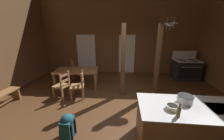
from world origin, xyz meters
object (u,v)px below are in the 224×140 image
at_px(bottle_tall_on_counter, 179,111).
at_px(ladderback_chair_at_table_end, 79,86).
at_px(mixing_bowl_on_counter, 172,107).
at_px(stove_range, 186,69).
at_px(ladderback_chair_by_post, 76,70).
at_px(ladderback_chair_near_window, 62,85).
at_px(backpack, 68,126).
at_px(dining_table, 77,72).
at_px(kitchen_island, 193,127).
at_px(stockpot_on_counter, 185,99).

bearing_deg(bottle_tall_on_counter, ladderback_chair_at_table_end, 138.80).
height_order(mixing_bowl_on_counter, bottle_tall_on_counter, bottle_tall_on_counter).
height_order(stove_range, ladderback_chair_by_post, stove_range).
height_order(ladderback_chair_near_window, ladderback_chair_at_table_end, same).
distance_m(backpack, mixing_bowl_on_counter, 2.17).
distance_m(mixing_bowl_on_counter, bottle_tall_on_counter, 0.21).
relative_size(ladderback_chair_at_table_end, backpack, 1.59).
bearing_deg(mixing_bowl_on_counter, ladderback_chair_near_window, 147.60).
bearing_deg(mixing_bowl_on_counter, bottle_tall_on_counter, -83.87).
relative_size(ladderback_chair_near_window, bottle_tall_on_counter, 3.87).
bearing_deg(stove_range, backpack, -137.76).
bearing_deg(stove_range, bottle_tall_on_counter, -117.29).
bearing_deg(backpack, ladderback_chair_near_window, 116.67).
bearing_deg(stove_range, dining_table, -166.50).
bearing_deg(bottle_tall_on_counter, kitchen_island, 32.04).
distance_m(kitchen_island, ladderback_chair_by_post, 5.08).
bearing_deg(kitchen_island, dining_table, 139.91).
distance_m(dining_table, bottle_tall_on_counter, 4.09).
distance_m(ladderback_chair_near_window, ladderback_chair_by_post, 1.83).
relative_size(ladderback_chair_at_table_end, stockpot_on_counter, 2.61).
bearing_deg(ladderback_chair_near_window, backpack, -63.33).
bearing_deg(stockpot_on_counter, dining_table, 140.02).
distance_m(stove_range, mixing_bowl_on_counter, 4.57).
bearing_deg(backpack, mixing_bowl_on_counter, -3.49).
distance_m(ladderback_chair_by_post, bottle_tall_on_counter, 5.02).
distance_m(dining_table, mixing_bowl_on_counter, 3.93).
xyz_separation_m(stove_range, ladderback_chair_by_post, (-5.28, -0.30, -0.03)).
bearing_deg(ladderback_chair_by_post, dining_table, -67.15).
bearing_deg(ladderback_chair_at_table_end, dining_table, 111.07).
xyz_separation_m(ladderback_chair_near_window, stockpot_on_counter, (3.28, -1.63, 0.53)).
relative_size(dining_table, bottle_tall_on_counter, 7.24).
height_order(dining_table, mixing_bowl_on_counter, mixing_bowl_on_counter).
height_order(stove_range, mixing_bowl_on_counter, stove_range).
xyz_separation_m(ladderback_chair_near_window, bottle_tall_on_counter, (2.97, -2.07, 0.55)).
height_order(ladderback_chair_near_window, stockpot_on_counter, stockpot_on_counter).
bearing_deg(ladderback_chair_by_post, kitchen_island, -44.99).
height_order(kitchen_island, stockpot_on_counter, stockpot_on_counter).
relative_size(kitchen_island, ladderback_chair_near_window, 2.30).
relative_size(stove_range, ladderback_chair_near_window, 1.39).
xyz_separation_m(ladderback_chair_near_window, mixing_bowl_on_counter, (2.95, -1.87, 0.50)).
distance_m(stove_range, dining_table, 5.05).
bearing_deg(backpack, ladderback_chair_at_table_end, 99.78).
height_order(ladderback_chair_near_window, mixing_bowl_on_counter, mixing_bowl_on_counter).
distance_m(stove_range, ladderback_chair_at_table_end, 5.02).
distance_m(ladderback_chair_at_table_end, stockpot_on_counter, 3.22).
height_order(backpack, bottle_tall_on_counter, bottle_tall_on_counter).
bearing_deg(stockpot_on_counter, ladderback_chair_at_table_end, 148.60).
bearing_deg(dining_table, stockpot_on_counter, -39.98).
bearing_deg(ladderback_chair_near_window, dining_table, 76.92).
xyz_separation_m(stockpot_on_counter, mixing_bowl_on_counter, (-0.33, -0.24, -0.04)).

